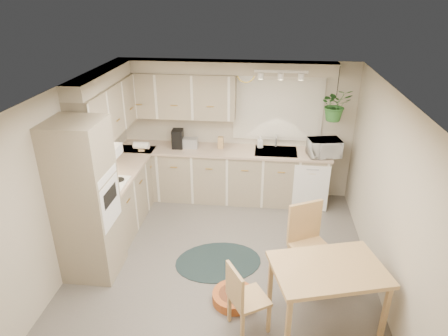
{
  "coord_description": "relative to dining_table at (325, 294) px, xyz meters",
  "views": [
    {
      "loc": [
        0.51,
        -4.49,
        3.51
      ],
      "look_at": [
        -0.04,
        0.55,
        1.17
      ],
      "focal_mm": 32.0,
      "sensor_mm": 36.0,
      "label": 1
    }
  ],
  "objects": [
    {
      "name": "floor",
      "position": [
        -1.25,
        0.95,
        -0.37
      ],
      "size": [
        4.2,
        4.2,
        0.0
      ],
      "primitive_type": "plane",
      "color": "#605B55",
      "rests_on": "ground"
    },
    {
      "name": "ceiling",
      "position": [
        -1.25,
        0.95,
        2.03
      ],
      "size": [
        4.2,
        4.2,
        0.0
      ],
      "primitive_type": "plane",
      "color": "white",
      "rests_on": "wall_back"
    },
    {
      "name": "wall_back",
      "position": [
        -1.25,
        3.05,
        0.83
      ],
      "size": [
        4.0,
        0.04,
        2.4
      ],
      "primitive_type": "cube",
      "color": "#B3AA94",
      "rests_on": "floor"
    },
    {
      "name": "wall_front",
      "position": [
        -1.25,
        -1.15,
        0.83
      ],
      "size": [
        4.0,
        0.04,
        2.4
      ],
      "primitive_type": "cube",
      "color": "#B3AA94",
      "rests_on": "floor"
    },
    {
      "name": "wall_left",
      "position": [
        -3.25,
        0.95,
        0.83
      ],
      "size": [
        0.04,
        4.2,
        2.4
      ],
      "primitive_type": "cube",
      "color": "#B3AA94",
      "rests_on": "floor"
    },
    {
      "name": "wall_right",
      "position": [
        0.75,
        0.95,
        0.83
      ],
      "size": [
        0.04,
        4.2,
        2.4
      ],
      "primitive_type": "cube",
      "color": "#B3AA94",
      "rests_on": "floor"
    },
    {
      "name": "base_cab_left",
      "position": [
        -2.95,
        1.83,
        0.08
      ],
      "size": [
        0.6,
        1.85,
        0.9
      ],
      "primitive_type": "cube",
      "color": "gray",
      "rests_on": "floor"
    },
    {
      "name": "base_cab_back",
      "position": [
        -1.45,
        2.75,
        0.08
      ],
      "size": [
        3.6,
        0.6,
        0.9
      ],
      "primitive_type": "cube",
      "color": "gray",
      "rests_on": "floor"
    },
    {
      "name": "counter_left",
      "position": [
        -2.94,
        1.83,
        0.55
      ],
      "size": [
        0.64,
        1.89,
        0.04
      ],
      "primitive_type": "cube",
      "color": "tan",
      "rests_on": "base_cab_left"
    },
    {
      "name": "counter_back",
      "position": [
        -1.45,
        2.74,
        0.55
      ],
      "size": [
        3.64,
        0.64,
        0.04
      ],
      "primitive_type": "cube",
      "color": "tan",
      "rests_on": "base_cab_back"
    },
    {
      "name": "oven_stack",
      "position": [
        -2.93,
        0.58,
        0.68
      ],
      "size": [
        0.65,
        0.65,
        2.1
      ],
      "primitive_type": "cube",
      "color": "gray",
      "rests_on": "floor"
    },
    {
      "name": "wall_oven_face",
      "position": [
        -2.61,
        0.58,
        0.68
      ],
      "size": [
        0.02,
        0.56,
        0.58
      ],
      "primitive_type": "cube",
      "color": "white",
      "rests_on": "oven_stack"
    },
    {
      "name": "upper_cab_left",
      "position": [
        -3.08,
        1.95,
        1.45
      ],
      "size": [
        0.35,
        2.0,
        0.75
      ],
      "primitive_type": "cube",
      "color": "gray",
      "rests_on": "wall_left"
    },
    {
      "name": "upper_cab_back",
      "position": [
        -2.25,
        2.88,
        1.45
      ],
      "size": [
        2.0,
        0.35,
        0.75
      ],
      "primitive_type": "cube",
      "color": "gray",
      "rests_on": "wall_back"
    },
    {
      "name": "soffit_left",
      "position": [
        -3.1,
        1.95,
        1.93
      ],
      "size": [
        0.3,
        2.0,
        0.2
      ],
      "primitive_type": "cube",
      "color": "#B3AA94",
      "rests_on": "wall_left"
    },
    {
      "name": "soffit_back",
      "position": [
        -1.45,
        2.9,
        1.93
      ],
      "size": [
        3.6,
        0.3,
        0.2
      ],
      "primitive_type": "cube",
      "color": "#B3AA94",
      "rests_on": "wall_back"
    },
    {
      "name": "cooktop",
      "position": [
        -2.93,
        1.25,
        0.57
      ],
      "size": [
        0.52,
        0.58,
        0.02
      ],
      "primitive_type": "cube",
      "color": "white",
      "rests_on": "counter_left"
    },
    {
      "name": "range_hood",
      "position": [
        -2.95,
        1.25,
        1.03
      ],
      "size": [
        0.4,
        0.6,
        0.14
      ],
      "primitive_type": "cube",
      "color": "white",
      "rests_on": "upper_cab_left"
    },
    {
      "name": "window_blinds",
      "position": [
        -0.55,
        3.02,
        1.23
      ],
      "size": [
        1.4,
        0.02,
        1.0
      ],
      "primitive_type": "cube",
      "color": "white",
      "rests_on": "wall_back"
    },
    {
      "name": "window_frame",
      "position": [
        -0.55,
        3.03,
        1.23
      ],
      "size": [
        1.5,
        0.02,
        1.1
      ],
      "primitive_type": "cube",
      "color": "beige",
      "rests_on": "wall_back"
    },
    {
      "name": "sink",
      "position": [
        -0.55,
        2.75,
        0.53
      ],
      "size": [
        0.7,
        0.48,
        0.1
      ],
      "primitive_type": "cube",
      "color": "#ABAEB3",
      "rests_on": "counter_back"
    },
    {
      "name": "dishwasher_front",
      "position": [
        0.05,
        2.44,
        0.05
      ],
      "size": [
        0.58,
        0.02,
        0.83
      ],
      "primitive_type": "cube",
      "color": "white",
      "rests_on": "base_cab_back"
    },
    {
      "name": "track_light_bar",
      "position": [
        -0.55,
        2.5,
        1.96
      ],
      "size": [
        0.8,
        0.04,
        0.04
      ],
      "primitive_type": "cube",
      "color": "white",
      "rests_on": "ceiling"
    },
    {
      "name": "wall_clock",
      "position": [
        -1.1,
        3.02,
        1.81
      ],
      "size": [
        0.3,
        0.03,
        0.3
      ],
      "primitive_type": "cylinder",
      "rotation": [
        1.57,
        0.0,
        0.0
      ],
      "color": "#E7CA51",
      "rests_on": "wall_back"
    },
    {
      "name": "dining_table",
      "position": [
        0.0,
        0.0,
        0.0
      ],
      "size": [
        1.36,
        1.09,
        0.75
      ],
      "primitive_type": "cube",
      "rotation": [
        0.0,
        0.0,
        0.28
      ],
      "color": "tan",
      "rests_on": "floor"
    },
    {
      "name": "chair_left",
      "position": [
        -0.84,
        -0.19,
        0.05
      ],
      "size": [
        0.54,
        0.54,
        0.84
      ],
      "primitive_type": "cube",
      "rotation": [
        0.0,
        0.0,
        -1.03
      ],
      "color": "tan",
      "rests_on": "floor"
    },
    {
      "name": "chair_back",
      "position": [
        -0.1,
        0.66,
        0.15
      ],
      "size": [
        0.66,
        0.66,
        1.05
      ],
      "primitive_type": "cube",
      "rotation": [
        0.0,
        0.0,
        3.61
      ],
      "color": "tan",
      "rests_on": "floor"
    },
    {
      "name": "braided_rug",
      "position": [
        -1.31,
        0.91,
        -0.37
      ],
      "size": [
        1.38,
        1.17,
        0.01
      ],
      "primitive_type": "ellipsoid",
      "rotation": [
        0.0,
        0.0,
        0.26
      ],
      "color": "black",
      "rests_on": "floor"
    },
    {
      "name": "pet_bed",
      "position": [
        -1.04,
        0.19,
        -0.31
      ],
      "size": [
        0.66,
        0.66,
        0.12
      ],
      "primitive_type": "cylinder",
      "rotation": [
        0.0,
        0.0,
        -0.34
      ],
      "color": "#B26223",
      "rests_on": "floor"
    },
    {
      "name": "microwave",
      "position": [
        0.22,
        2.65,
        0.74
      ],
      "size": [
        0.56,
        0.38,
        0.35
      ],
      "primitive_type": "imported",
      "rotation": [
        0.0,
        0.0,
        0.21
      ],
      "color": "white",
      "rests_on": "counter_back"
    },
    {
      "name": "soap_bottle",
      "position": [
        -0.83,
        2.9,
        0.61
      ],
      "size": [
        0.12,
        0.21,
        0.09
      ],
      "primitive_type": "imported",
      "rotation": [
        0.0,
        0.0,
        0.17
      ],
      "color": "white",
      "rests_on": "counter_back"
    },
    {
      "name": "hanging_plant",
      "position": [
        0.32,
        2.65,
        1.38
      ],
      "size": [
        0.56,
        0.6,
        0.4
      ],
      "primitive_type": "imported",
      "rotation": [
        0.0,
        0.0,
        0.21
      ],
      "color": "#2B6327",
      "rests_on": "ceiling"
    },
    {
      "name": "coffee_maker",
      "position": [
        -2.24,
        2.75,
        0.73
      ],
      "size": [
        0.19,
        0.23,
        0.32
      ],
      "primitive_type": "cube",
      "rotation": [
        0.0,
        0.0,
        0.06
      ],
      "color": "black",
      "rests_on": "counter_back"
    },
    {
      "name": "toaster",
      "position": [
        -2.03,
        2.77,
        0.65
      ],
      "size": [
        0.28,
        0.16,
        0.17
      ],
      "primitive_type": "cube",
      "rotation": [
        0.0,
        0.0,
        0.03
      ],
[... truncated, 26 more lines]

